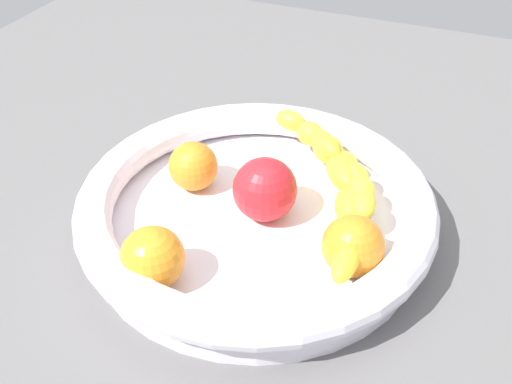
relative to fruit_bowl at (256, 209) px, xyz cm
name	(u,v)px	position (x,y,z in cm)	size (l,w,h in cm)	color
kitchen_counter	(256,242)	(0.00, 0.00, -4.48)	(120.00, 120.00, 3.00)	#605E5E
fruit_bowl	(256,209)	(0.00, 0.00, 0.00)	(35.06, 35.06, 5.75)	white
banana_draped_left	(346,201)	(8.25, 2.57, 1.59)	(11.16, 21.84, 4.44)	yellow
banana_draped_right	(336,163)	(5.64, 8.37, 1.66)	(14.94, 15.24, 4.58)	yellow
orange_front	(193,166)	(-7.87, 2.08, 1.69)	(5.14, 5.14, 5.14)	orange
orange_mid_left	(353,246)	(10.60, -3.61, 1.90)	(5.56, 5.56, 5.56)	orange
orange_mid_right	(153,258)	(-4.76, -11.56, 1.92)	(5.61, 5.61, 5.61)	orange
tomato_red	(265,189)	(0.71, 0.52, 2.28)	(6.33, 6.33, 6.33)	red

